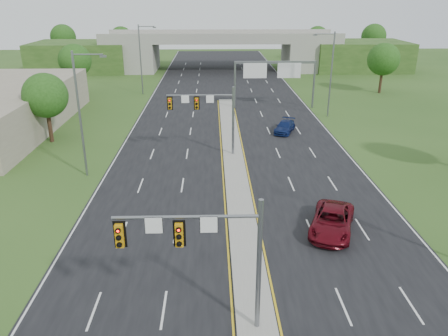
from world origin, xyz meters
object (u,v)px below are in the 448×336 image
signal_mast_near (209,247)px  overpass (221,53)px  car_far_a (332,221)px  sign_gantry (274,72)px  signal_mast_far (210,110)px  car_far_b (285,127)px

signal_mast_near → overpass: overpass is taller
overpass → car_far_a: size_ratio=13.87×
sign_gantry → signal_mast_far: bearing=-114.1°
sign_gantry → car_far_a: (-0.62, -35.65, -4.42)m
overpass → car_far_a: (6.06, -70.72, -2.73)m
car_far_a → sign_gantry: bearing=109.4°
signal_mast_far → car_far_b: bearing=42.0°
sign_gantry → car_far_b: sign_gantry is taller
signal_mast_near → car_far_b: signal_mast_near is taller
signal_mast_near → sign_gantry: size_ratio=0.60×
signal_mast_far → signal_mast_near: bearing=-90.0°
signal_mast_near → overpass: (2.26, 80.07, -1.17)m
signal_mast_far → car_far_b: signal_mast_far is taller
sign_gantry → car_far_a: bearing=-91.0°
overpass → car_far_a: 71.04m
car_far_a → car_far_b: size_ratio=1.27×
overpass → car_far_b: (6.54, -47.15, -2.88)m
sign_gantry → overpass: overpass is taller
signal_mast_near → overpass: size_ratio=0.09×
car_far_a → signal_mast_near: bearing=-111.3°
signal_mast_near → car_far_b: 34.32m
signal_mast_far → overpass: overpass is taller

